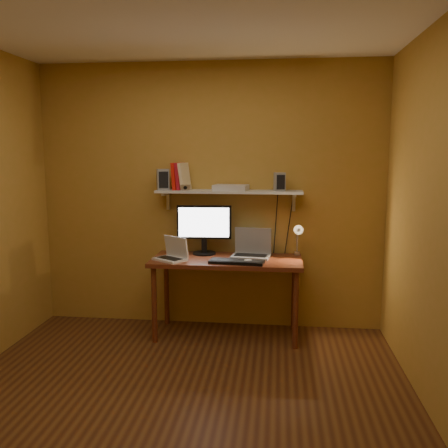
# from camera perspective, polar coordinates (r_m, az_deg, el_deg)

# --- Properties ---
(room) EXTENTS (3.44, 3.24, 2.64)m
(room) POSITION_cam_1_polar(r_m,az_deg,el_deg) (3.13, -6.00, 0.59)
(room) COLOR brown
(room) RESTS_ON ground
(desk) EXTENTS (1.40, 0.60, 0.75)m
(desk) POSITION_cam_1_polar(r_m,az_deg,el_deg) (4.46, 0.33, -5.26)
(desk) COLOR brown
(desk) RESTS_ON ground
(wall_shelf) EXTENTS (1.40, 0.25, 0.21)m
(wall_shelf) POSITION_cam_1_polar(r_m,az_deg,el_deg) (4.54, 0.60, 3.87)
(wall_shelf) COLOR silver
(wall_shelf) RESTS_ON room
(monitor) EXTENTS (0.53, 0.24, 0.48)m
(monitor) POSITION_cam_1_polar(r_m,az_deg,el_deg) (4.60, -2.41, -0.36)
(monitor) COLOR black
(monitor) RESTS_ON desk
(laptop) EXTENTS (0.38, 0.30, 0.27)m
(laptop) POSITION_cam_1_polar(r_m,az_deg,el_deg) (4.54, 3.36, -3.01)
(laptop) COLOR gray
(laptop) RESTS_ON desk
(netbook) EXTENTS (0.35, 0.33, 0.21)m
(netbook) POSITION_cam_1_polar(r_m,az_deg,el_deg) (4.41, -6.19, -3.55)
(netbook) COLOR silver
(netbook) RESTS_ON desk
(keyboard) EXTENTS (0.50, 0.22, 0.03)m
(keyboard) POSITION_cam_1_polar(r_m,az_deg,el_deg) (4.26, 1.53, -4.56)
(keyboard) COLOR black
(keyboard) RESTS_ON desk
(mouse) EXTENTS (0.11, 0.08, 0.03)m
(mouse) POSITION_cam_1_polar(r_m,az_deg,el_deg) (4.26, 2.91, -4.50)
(mouse) COLOR silver
(mouse) RESTS_ON desk
(desk_lamp) EXTENTS (0.09, 0.23, 0.38)m
(desk_lamp) POSITION_cam_1_polar(r_m,az_deg,el_deg) (4.50, 8.89, -1.40)
(desk_lamp) COLOR silver
(desk_lamp) RESTS_ON desk
(speaker_left) EXTENTS (0.14, 0.14, 0.20)m
(speaker_left) POSITION_cam_1_polar(r_m,az_deg,el_deg) (4.63, -7.36, 5.33)
(speaker_left) COLOR gray
(speaker_left) RESTS_ON wall_shelf
(speaker_right) EXTENTS (0.11, 0.11, 0.17)m
(speaker_right) POSITION_cam_1_polar(r_m,az_deg,el_deg) (4.49, 6.70, 5.07)
(speaker_right) COLOR gray
(speaker_right) RESTS_ON wall_shelf
(books) EXTENTS (0.18, 0.19, 0.26)m
(books) POSITION_cam_1_polar(r_m,az_deg,el_deg) (4.62, -5.23, 5.73)
(books) COLOR red
(books) RESTS_ON wall_shelf
(shelf_camera) EXTENTS (0.09, 0.04, 0.06)m
(shelf_camera) POSITION_cam_1_polar(r_m,az_deg,el_deg) (4.53, -4.64, 4.39)
(shelf_camera) COLOR silver
(shelf_camera) RESTS_ON wall_shelf
(router) EXTENTS (0.34, 0.25, 0.05)m
(router) POSITION_cam_1_polar(r_m,az_deg,el_deg) (4.53, 0.84, 4.41)
(router) COLOR silver
(router) RESTS_ON wall_shelf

